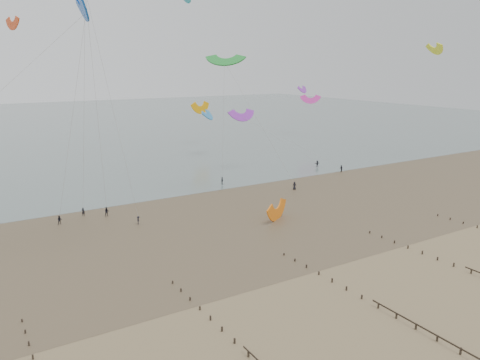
# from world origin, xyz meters

# --- Properties ---
(ground) EXTENTS (500.00, 500.00, 0.00)m
(ground) POSITION_xyz_m (0.00, 0.00, 0.00)
(ground) COLOR brown
(ground) RESTS_ON ground
(sea_and_shore) EXTENTS (500.00, 665.00, 0.03)m
(sea_and_shore) POSITION_xyz_m (-4.08, 34.40, 0.01)
(sea_and_shore) COLOR #475654
(sea_and_shore) RESTS_ON ground
(kitesurfer_lead) EXTENTS (0.71, 0.66, 1.63)m
(kitesurfer_lead) POSITION_xyz_m (-17.05, 46.98, 0.82)
(kitesurfer_lead) COLOR black
(kitesurfer_lead) RESTS_ON ground
(kitesurfers) EXTENTS (104.44, 21.87, 1.83)m
(kitesurfers) POSITION_xyz_m (14.50, 48.24, 0.87)
(kitesurfers) COLOR black
(kitesurfers) RESTS_ON ground
(grounded_kite) EXTENTS (8.69, 8.16, 3.80)m
(grounded_kite) POSITION_xyz_m (13.02, 26.21, 0.00)
(grounded_kite) COLOR orange
(grounded_kite) RESTS_ON ground
(kites_airborne) EXTENTS (251.45, 107.16, 41.64)m
(kites_airborne) POSITION_xyz_m (-12.03, 83.71, 21.62)
(kites_airborne) COLOR #F29C05
(kites_airborne) RESTS_ON ground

